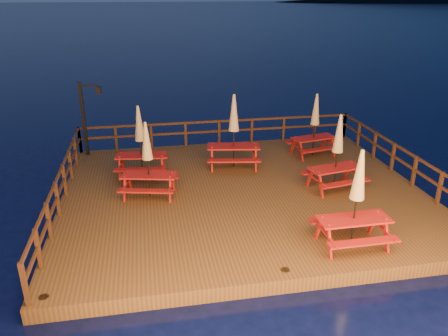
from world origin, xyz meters
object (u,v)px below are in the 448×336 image
Objects in this scene: picnic_table_1 at (234,130)px; picnic_table_2 at (140,140)px; picnic_table_0 at (337,151)px; lamp_post at (87,112)px.

picnic_table_1 is 1.09× the size of picnic_table_2.
picnic_table_0 is 1.01× the size of picnic_table_2.
lamp_post reaches higher than picnic_table_0.
picnic_table_1 is (-2.98, 2.58, 0.11)m from picnic_table_0.
lamp_post is 1.16× the size of picnic_table_2.
lamp_post is at bearing 139.09° from picnic_table_0.
lamp_post is 3.29m from picnic_table_2.
picnic_table_0 is 0.93× the size of picnic_table_1.
picnic_table_0 is 3.95m from picnic_table_1.
picnic_table_1 is at bearing 9.76° from picnic_table_2.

